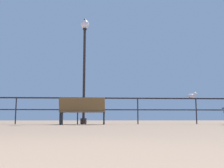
{
  "coord_description": "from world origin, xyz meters",
  "views": [
    {
      "loc": [
        0.69,
        -0.89,
        0.2
      ],
      "look_at": [
        1.27,
        8.52,
        1.47
      ],
      "focal_mm": 41.57,
      "sensor_mm": 36.0,
      "label": 1
    }
  ],
  "objects": [
    {
      "name": "pier_railing",
      "position": [
        -0.0,
        9.02,
        0.75
      ],
      "size": [
        18.42,
        0.05,
        1.01
      ],
      "color": "black",
      "rests_on": "ground_plane"
    },
    {
      "name": "lamppost_center",
      "position": [
        0.21,
        9.19,
        2.65
      ],
      "size": [
        0.34,
        0.34,
        4.25
      ],
      "color": "#2B2121",
      "rests_on": "ground_plane"
    },
    {
      "name": "seagull_on_rail",
      "position": [
        4.45,
        9.01,
        1.11
      ],
      "size": [
        0.45,
        0.27,
        0.22
      ],
      "color": "silver",
      "rests_on": "pier_railing"
    },
    {
      "name": "bench_near_left",
      "position": [
        0.22,
        8.23,
        0.51
      ],
      "size": [
        1.62,
        0.75,
        0.92
      ],
      "color": "brown",
      "rests_on": "ground_plane"
    }
  ]
}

